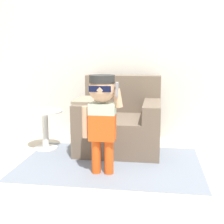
% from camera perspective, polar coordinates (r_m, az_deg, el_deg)
% --- Properties ---
extents(ground_plane, '(10.00, 10.00, 0.00)m').
position_cam_1_polar(ground_plane, '(3.71, 1.97, -7.32)').
color(ground_plane, beige).
extents(wall_back, '(10.00, 0.05, 2.60)m').
position_cam_1_polar(wall_back, '(4.25, 3.22, 12.80)').
color(wall_back, silver).
rests_on(wall_back, ground_plane).
extents(armchair, '(0.98, 0.92, 0.87)m').
position_cam_1_polar(armchair, '(3.79, 1.46, -2.00)').
color(armchair, '#6B5B4C').
rests_on(armchair, ground_plane).
extents(person_child, '(0.39, 0.29, 0.95)m').
position_cam_1_polar(person_child, '(2.91, -1.84, 0.54)').
color(person_child, '#E05119').
rests_on(person_child, ground_plane).
extents(side_table, '(0.42, 0.42, 0.47)m').
position_cam_1_polar(side_table, '(3.83, -12.13, -2.50)').
color(side_table, white).
rests_on(side_table, ground_plane).
extents(rug, '(1.88, 1.27, 0.01)m').
position_cam_1_polar(rug, '(3.34, -0.29, -9.30)').
color(rug, gray).
rests_on(rug, ground_plane).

